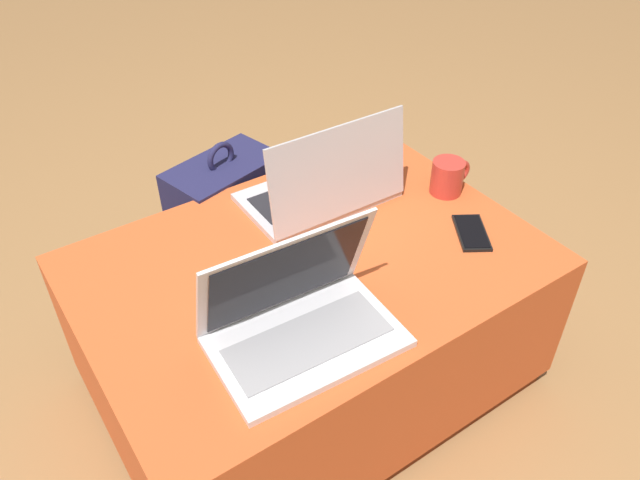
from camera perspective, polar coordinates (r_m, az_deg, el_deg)
name	(u,v)px	position (r m, az deg, el deg)	size (l,w,h in m)	color
ground_plane	(312,379)	(1.73, -0.74, -12.56)	(14.00, 14.00, 0.00)	#9E7042
ottoman	(311,323)	(1.57, -0.80, -7.64)	(1.03, 0.73, 0.43)	maroon
laptop_near	(300,318)	(1.22, -1.88, -7.15)	(0.38, 0.25, 0.24)	silver
laptop_far	(324,187)	(1.56, 0.38, 4.87)	(0.38, 0.24, 0.24)	silver
cell_phone	(472,232)	(1.53, 13.69, 0.67)	(0.13, 0.15, 0.01)	black
backpack	(226,227)	(1.89, -8.56, 1.14)	(0.35, 0.29, 0.50)	#23234C
coffee_mug	(448,177)	(1.65, 11.65, 5.70)	(0.12, 0.08, 0.09)	red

